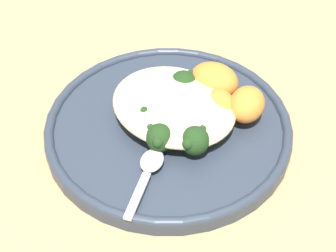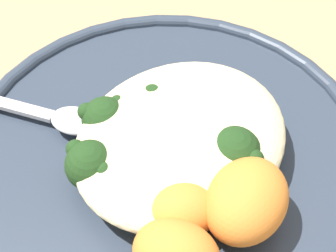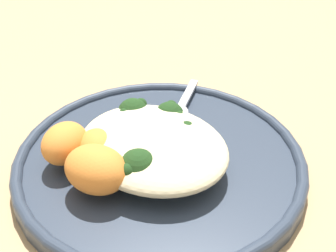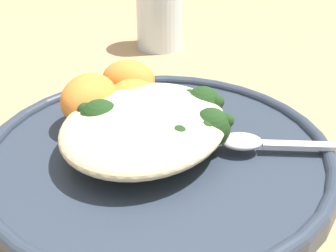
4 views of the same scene
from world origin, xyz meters
The scene contains 11 objects.
ground_plane centered at (0.00, 0.00, 0.00)m, with size 4.00×4.00×0.00m, color tan.
plate centered at (0.01, -0.01, 0.01)m, with size 0.29×0.29×0.02m.
quinoa_mound centered at (0.01, 0.00, 0.04)m, with size 0.15×0.13×0.03m, color beige.
broccoli_stalk_0 centered at (0.00, 0.03, 0.04)m, with size 0.09×0.07×0.04m.
broccoli_stalk_1 centered at (-0.01, 0.00, 0.03)m, with size 0.11×0.03×0.03m.
broccoli_stalk_2 centered at (0.01, -0.03, 0.04)m, with size 0.07×0.07×0.03m.
broccoli_stalk_3 centered at (0.03, -0.04, 0.04)m, with size 0.03×0.09×0.03m.
broccoli_stalk_4 centered at (0.06, -0.02, 0.04)m, with size 0.06×0.07×0.03m.
sweet_potato_chunk_1 centered at (0.05, 0.04, 0.04)m, with size 0.05×0.04×0.03m, color orange.
sweet_potato_chunk_2 centered at (0.03, 0.06, 0.04)m, with size 0.06×0.05×0.04m, color orange.
spoon centered at (0.05, -0.08, 0.03)m, with size 0.05×0.10×0.01m.
Camera 2 is at (0.19, 0.14, 0.33)m, focal length 60.00 mm.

